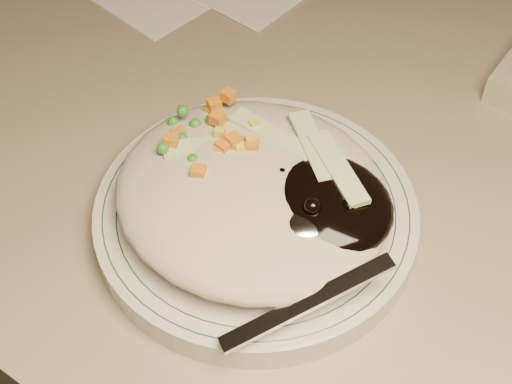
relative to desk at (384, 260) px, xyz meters
The scene contains 4 objects.
desk is the anchor object (origin of this frame).
plate 0.27m from the desk, 106.10° to the right, with size 0.23×0.23×0.02m, color silver.
plate_rim 0.28m from the desk, 106.10° to the right, with size 0.22×0.22×0.00m.
meal 0.30m from the desk, 104.66° to the right, with size 0.21×0.19×0.05m.
Camera 1 is at (0.13, 0.95, 1.15)m, focal length 50.00 mm.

